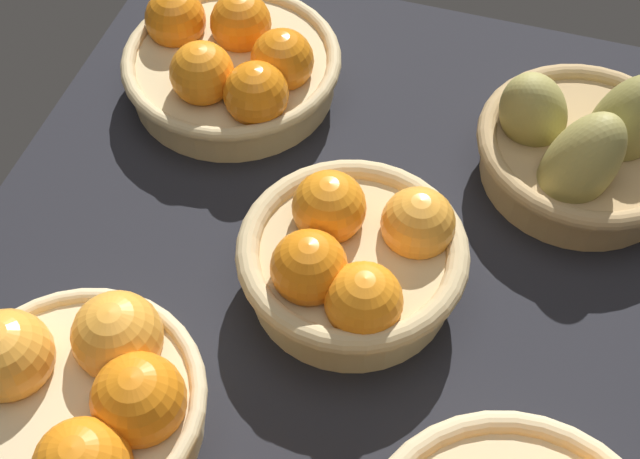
# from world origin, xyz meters

# --- Properties ---
(market_tray) EXTENTS (0.84, 0.72, 0.03)m
(market_tray) POSITION_xyz_m (0.00, 0.00, 0.01)
(market_tray) COLOR black
(market_tray) RESTS_ON ground
(basket_near_left) EXTENTS (0.24, 0.24, 0.10)m
(basket_near_left) POSITION_xyz_m (-0.21, -0.18, 0.07)
(basket_near_left) COLOR tan
(basket_near_left) RESTS_ON market_tray
(basket_center) EXTENTS (0.21, 0.21, 0.11)m
(basket_center) POSITION_xyz_m (-0.00, 0.02, 0.08)
(basket_center) COLOR tan
(basket_center) RESTS_ON market_tray
(basket_near_right) EXTENTS (0.22, 0.22, 0.10)m
(basket_near_right) POSITION_xyz_m (0.20, -0.15, 0.07)
(basket_near_right) COLOR #D3BC8C
(basket_near_right) RESTS_ON market_tray
(basket_far_left_pears) EXTENTS (0.22, 0.23, 0.14)m
(basket_far_left_pears) POSITION_xyz_m (-0.20, 0.20, 0.07)
(basket_far_left_pears) COLOR tan
(basket_far_left_pears) RESTS_ON market_tray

